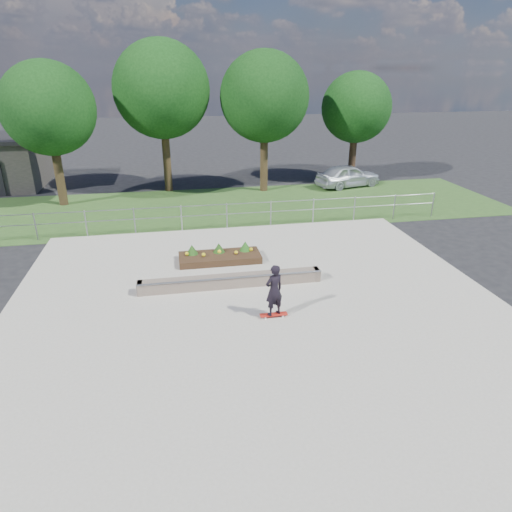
{
  "coord_description": "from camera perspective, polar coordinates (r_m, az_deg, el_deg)",
  "views": [
    {
      "loc": [
        -2.29,
        -11.83,
        6.7
      ],
      "look_at": [
        0.2,
        1.5,
        1.1
      ],
      "focal_mm": 32.0,
      "sensor_mm": 36.0,
      "label": 1
    }
  ],
  "objects": [
    {
      "name": "tree_mid_right",
      "position": [
        26.41,
        1.05,
        19.24
      ],
      "size": [
        4.9,
        4.9,
        7.7
      ],
      "color": "#2F2113",
      "rests_on": "ground"
    },
    {
      "name": "fence",
      "position": [
        20.35,
        -3.67,
        5.44
      ],
      "size": [
        20.06,
        0.06,
        1.2
      ],
      "color": "gray",
      "rests_on": "ground"
    },
    {
      "name": "grind_ledge",
      "position": [
        14.94,
        -3.14,
        -3.12
      ],
      "size": [
        6.0,
        0.44,
        0.43
      ],
      "color": "brown",
      "rests_on": "concrete_slab"
    },
    {
      "name": "grass_verge",
      "position": [
        23.9,
        -4.68,
        6.1
      ],
      "size": [
        30.0,
        8.0,
        0.02
      ],
      "primitive_type": "cube",
      "color": "#29481D",
      "rests_on": "ground"
    },
    {
      "name": "tree_far_right",
      "position": [
        29.65,
        12.43,
        17.65
      ],
      "size": [
        4.2,
        4.2,
        6.6
      ],
      "color": "black",
      "rests_on": "ground"
    },
    {
      "name": "parked_car",
      "position": [
        28.55,
        11.41,
        9.82
      ],
      "size": [
        4.27,
        2.57,
        1.36
      ],
      "primitive_type": "imported",
      "rotation": [
        0.0,
        0.0,
        1.83
      ],
      "color": "silver",
      "rests_on": "ground"
    },
    {
      "name": "skateboarder",
      "position": [
        12.88,
        2.27,
        -4.34
      ],
      "size": [
        0.8,
        0.55,
        1.62
      ],
      "color": "white",
      "rests_on": "concrete_slab"
    },
    {
      "name": "tree_mid_left",
      "position": [
        26.85,
        -11.71,
        19.67
      ],
      "size": [
        5.25,
        5.25,
        8.25
      ],
      "color": "#322314",
      "rests_on": "ground"
    },
    {
      "name": "planter_bed",
      "position": [
        17.0,
        -4.56,
        0.04
      ],
      "size": [
        3.0,
        1.2,
        0.61
      ],
      "color": "black",
      "rests_on": "concrete_slab"
    },
    {
      "name": "tree_far_left",
      "position": [
        25.55,
        -24.52,
        16.39
      ],
      "size": [
        4.55,
        4.55,
        7.15
      ],
      "color": "black",
      "rests_on": "ground"
    },
    {
      "name": "ground",
      "position": [
        13.79,
        0.33,
        -6.64
      ],
      "size": [
        120.0,
        120.0,
        0.0
      ],
      "primitive_type": "plane",
      "color": "black",
      "rests_on": "ground"
    },
    {
      "name": "concrete_slab",
      "position": [
        13.77,
        0.33,
        -6.53
      ],
      "size": [
        15.0,
        15.0,
        0.06
      ],
      "primitive_type": "cube",
      "color": "#A19D8F",
      "rests_on": "ground"
    }
  ]
}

